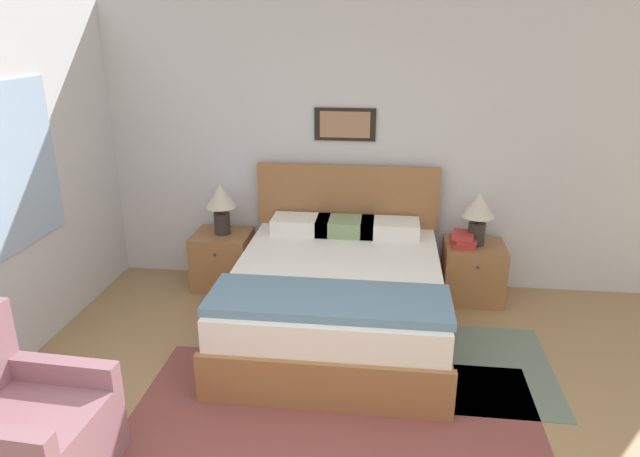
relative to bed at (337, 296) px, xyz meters
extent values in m
cube|color=silver|center=(0.06, 1.08, 0.97)|extent=(7.08, 0.06, 2.60)
cube|color=black|center=(-0.04, 1.04, 1.21)|extent=(0.56, 0.02, 0.30)
cube|color=#9E7051|center=(-0.04, 1.03, 1.21)|extent=(0.46, 0.00, 0.24)
cube|color=silver|center=(-2.31, -0.54, 0.97)|extent=(0.06, 5.59, 2.60)
cube|color=brown|center=(0.09, -1.17, -0.33)|extent=(2.64, 1.57, 0.01)
cube|color=slate|center=(1.18, -0.38, -0.33)|extent=(0.89, 1.20, 0.01)
cube|color=#936038|center=(0.00, -0.03, -0.19)|extent=(1.69, 2.05, 0.28)
cube|color=#936038|center=(0.00, -1.03, -0.01)|extent=(1.69, 0.06, 0.08)
cube|color=white|center=(0.00, -0.03, 0.11)|extent=(1.62, 1.97, 0.32)
cube|color=#936038|center=(0.00, 0.96, 0.56)|extent=(1.69, 0.06, 0.58)
cube|color=slate|center=(0.00, -0.67, 0.30)|extent=(1.66, 0.57, 0.06)
cube|color=white|center=(-0.41, 0.73, 0.34)|extent=(0.52, 0.32, 0.14)
cube|color=white|center=(0.41, 0.73, 0.34)|extent=(0.52, 0.32, 0.14)
cube|color=gray|center=(0.00, 0.73, 0.34)|extent=(0.52, 0.32, 0.14)
cube|color=#8E606B|center=(-1.51, -1.82, -0.11)|extent=(0.79, 0.74, 0.44)
cube|color=#8E606B|center=(-1.49, -1.52, 0.19)|extent=(0.76, 0.14, 0.14)
cube|color=#936038|center=(-1.17, 0.77, -0.06)|extent=(0.53, 0.47, 0.53)
sphere|color=#332D28|center=(-1.17, 0.52, 0.08)|extent=(0.02, 0.02, 0.02)
cube|color=#936038|center=(1.17, 0.77, -0.06)|extent=(0.53, 0.47, 0.53)
sphere|color=#332D28|center=(1.17, 0.52, 0.08)|extent=(0.02, 0.02, 0.02)
cylinder|color=#2D2823|center=(-1.16, 0.78, 0.30)|extent=(0.15, 0.15, 0.20)
cylinder|color=#2D2823|center=(-1.16, 0.78, 0.44)|extent=(0.02, 0.02, 0.06)
cone|color=beige|center=(-1.16, 0.78, 0.57)|extent=(0.29, 0.29, 0.22)
cylinder|color=#2D2823|center=(1.17, 0.78, 0.30)|extent=(0.15, 0.15, 0.20)
cylinder|color=#2D2823|center=(1.17, 0.78, 0.44)|extent=(0.02, 0.02, 0.06)
cone|color=beige|center=(1.17, 0.78, 0.57)|extent=(0.29, 0.29, 0.22)
cube|color=#B7332D|center=(1.05, 0.72, 0.22)|extent=(0.20, 0.22, 0.04)
cube|color=#B7332D|center=(1.05, 0.72, 0.26)|extent=(0.22, 0.26, 0.04)
cube|color=#B7332D|center=(1.05, 0.72, 0.30)|extent=(0.23, 0.27, 0.04)
camera|label=1|loc=(0.36, -4.14, 2.07)|focal=32.00mm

